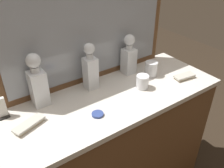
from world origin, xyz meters
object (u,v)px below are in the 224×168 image
(crystal_tumbler_right, at_px, (142,82))
(silver_brush_left, at_px, (184,77))
(crystal_decanter_far_left, at_px, (129,58))
(porcelain_dish, at_px, (98,114))
(crystal_tumbler_center, at_px, (151,69))
(crystal_decanter_left, at_px, (38,85))
(napkin_holder, at_px, (2,109))
(crystal_decanter_front, at_px, (90,71))
(silver_brush_rear, at_px, (29,125))

(crystal_tumbler_right, xyz_separation_m, silver_brush_left, (0.29, -0.07, -0.02))
(crystal_tumbler_right, bearing_deg, crystal_decanter_far_left, 76.00)
(crystal_tumbler_right, xyz_separation_m, porcelain_dish, (-0.35, -0.06, -0.03))
(crystal_tumbler_right, relative_size, crystal_tumbler_center, 0.86)
(crystal_decanter_left, relative_size, silver_brush_left, 2.03)
(crystal_tumbler_right, height_order, napkin_holder, napkin_holder)
(crystal_decanter_front, height_order, silver_brush_rear, crystal_decanter_front)
(silver_brush_rear, height_order, silver_brush_left, same)
(crystal_tumbler_center, height_order, silver_brush_left, crystal_tumbler_center)
(crystal_tumbler_center, bearing_deg, napkin_holder, 172.69)
(crystal_decanter_far_left, bearing_deg, napkin_holder, -179.98)
(porcelain_dish, relative_size, napkin_holder, 0.56)
(crystal_tumbler_right, bearing_deg, porcelain_dish, -169.57)
(silver_brush_rear, bearing_deg, crystal_decanter_far_left, 11.70)
(crystal_tumbler_right, bearing_deg, silver_brush_left, -13.50)
(crystal_decanter_far_left, height_order, porcelain_dish, crystal_decanter_far_left)
(crystal_tumbler_right, relative_size, silver_brush_left, 0.57)
(crystal_decanter_far_left, distance_m, crystal_tumbler_right, 0.21)
(porcelain_dish, distance_m, napkin_holder, 0.47)
(crystal_decanter_left, distance_m, silver_brush_left, 0.89)
(crystal_decanter_front, xyz_separation_m, crystal_decanter_far_left, (0.29, 0.02, -0.01))
(silver_brush_rear, distance_m, porcelain_dish, 0.33)
(crystal_decanter_front, xyz_separation_m, silver_brush_left, (0.54, -0.25, -0.10))
(napkin_holder, bearing_deg, crystal_decanter_front, -1.99)
(napkin_holder, bearing_deg, porcelain_dish, -33.58)
(crystal_tumbler_center, distance_m, napkin_holder, 0.89)
(crystal_decanter_far_left, xyz_separation_m, porcelain_dish, (-0.40, -0.26, -0.10))
(crystal_decanter_far_left, xyz_separation_m, silver_brush_rear, (-0.71, -0.15, -0.09))
(crystal_decanter_front, relative_size, crystal_decanter_left, 0.96)
(crystal_tumbler_right, relative_size, silver_brush_rear, 0.49)
(crystal_decanter_front, distance_m, crystal_decanter_far_left, 0.29)
(crystal_decanter_left, xyz_separation_m, napkin_holder, (-0.19, 0.00, -0.07))
(crystal_decanter_far_left, height_order, crystal_tumbler_center, crystal_decanter_far_left)
(crystal_decanter_far_left, height_order, crystal_tumbler_right, crystal_decanter_far_left)
(crystal_decanter_far_left, bearing_deg, silver_brush_rear, -168.30)
(crystal_decanter_far_left, height_order, silver_brush_left, crystal_decanter_far_left)
(crystal_tumbler_right, height_order, silver_brush_rear, crystal_tumbler_right)
(crystal_tumbler_right, bearing_deg, crystal_decanter_front, 144.12)
(crystal_decanter_left, distance_m, crystal_tumbler_right, 0.59)
(porcelain_dish, bearing_deg, crystal_tumbler_right, 10.43)
(crystal_decanter_far_left, bearing_deg, porcelain_dish, -147.04)
(crystal_decanter_left, relative_size, napkin_holder, 2.67)
(silver_brush_left, distance_m, porcelain_dish, 0.64)
(napkin_holder, bearing_deg, silver_brush_left, -14.35)
(silver_brush_left, height_order, porcelain_dish, silver_brush_left)
(crystal_tumbler_right, xyz_separation_m, napkin_holder, (-0.74, 0.19, 0.01))
(crystal_decanter_far_left, relative_size, napkin_holder, 2.39)
(crystal_decanter_front, distance_m, porcelain_dish, 0.29)
(crystal_decanter_left, distance_m, napkin_holder, 0.21)
(crystal_decanter_front, bearing_deg, crystal_tumbler_center, -13.94)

